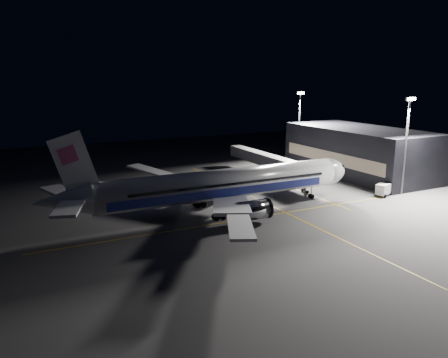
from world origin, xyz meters
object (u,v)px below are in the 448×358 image
airliner (218,185)px  baggage_tug (186,185)px  floodlight_mast_north (299,121)px  safety_cone_b (206,193)px  safety_cone_c (220,203)px  jet_bridge (271,161)px  safety_cone_a (202,196)px  service_truck (385,189)px  floodlight_mast_south (407,137)px

airliner → baggage_tug: size_ratio=24.20×
floodlight_mast_north → safety_cone_b: 44.31m
safety_cone_b → safety_cone_c: (-0.83, -8.70, 0.05)m
baggage_tug → airliner: bearing=-92.3°
floodlight_mast_north → safety_cone_b: floodlight_mast_north is taller
floodlight_mast_north → baggage_tug: floodlight_mast_north is taller
jet_bridge → safety_cone_c: jet_bridge is taller
baggage_tug → safety_cone_a: bearing=-86.3°
floodlight_mast_north → service_truck: size_ratio=3.73×
floodlight_mast_north → service_truck: floodlight_mast_north is taller
floodlight_mast_north → safety_cone_a: bearing=-152.0°
service_truck → baggage_tug: bearing=128.0°
safety_cone_c → floodlight_mast_north: bearing=35.8°
jet_bridge → safety_cone_b: jet_bridge is taller
baggage_tug → safety_cone_c: size_ratio=3.96×
baggage_tug → safety_cone_c: 14.86m
airliner → safety_cone_a: bearing=83.2°
baggage_tug → safety_cone_b: 6.51m
jet_bridge → baggage_tug: 22.59m
floodlight_mast_north → floodlight_mast_south: 38.00m
airliner → jet_bridge: (23.08, 18.06, -0.58)m
service_truck → safety_cone_b: service_truck is taller
jet_bridge → floodlight_mast_south: size_ratio=1.66×
safety_cone_a → safety_cone_c: (0.94, -6.85, 0.06)m
floodlight_mast_north → baggage_tug: (-40.27, -13.21, -11.52)m
airliner → safety_cone_a: (1.29, 10.85, -4.91)m
service_truck → safety_cone_b: size_ratio=10.11×
airliner → floodlight_mast_south: floodlight_mast_south is taller
safety_cone_a → safety_cone_b: (1.77, 1.85, 0.02)m
airliner → safety_cone_c: (2.23, 4.00, -4.84)m
jet_bridge → service_truck: (13.94, -23.23, -3.16)m
safety_cone_a → safety_cone_c: 6.91m
jet_bridge → safety_cone_a: bearing=-161.7°
airliner → floodlight_mast_south: (41.08, -6.01, 7.21)m
floodlight_mast_south → baggage_tug: size_ratio=8.15×
floodlight_mast_south → safety_cone_a: 44.88m
safety_cone_c → airliner: bearing=-119.1°
jet_bridge → floodlight_mast_north: size_ratio=1.66×
service_truck → safety_cone_a: service_truck is taller
baggage_tug → safety_cone_a: size_ratio=4.92×
baggage_tug → safety_cone_c: (1.42, -14.78, -0.53)m
safety_cone_c → service_truck: bearing=-14.8°
airliner → floodlight_mast_north: bearing=37.9°
safety_cone_c → baggage_tug: bearing=95.5°
safety_cone_b → airliner: bearing=-103.5°
airliner → service_truck: bearing=-8.0°
airliner → service_truck: airliner is taller
jet_bridge → safety_cone_b: size_ratio=62.66×
floodlight_mast_north → safety_cone_c: floodlight_mast_north is taller
baggage_tug → safety_cone_c: baggage_tug is taller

